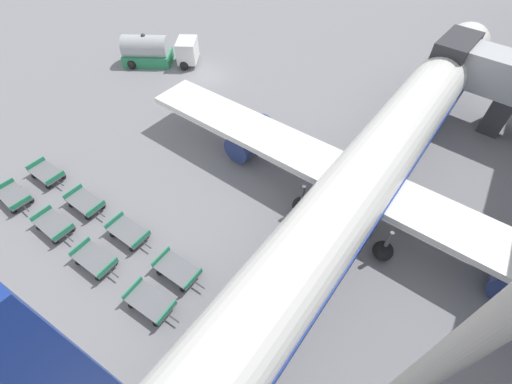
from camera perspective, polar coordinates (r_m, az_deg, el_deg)
name	(u,v)px	position (r m, az deg, el deg)	size (l,w,h in m)	color
ground_plane	(205,78)	(36.10, -8.43, 18.29)	(500.00, 500.00, 0.00)	gray
airplane	(373,167)	(22.18, 18.93, 3.97)	(34.23, 43.02, 14.25)	white
fuel_tanker_secondary	(156,51)	(39.20, -16.40, 21.57)	(7.83, 6.10, 3.04)	white
baggage_dolly_row_near_col_a	(14,197)	(28.20, -35.32, -0.63)	(3.31, 1.75, 0.92)	slate
baggage_dolly_row_near_col_b	(54,225)	(25.00, -30.62, -4.79)	(3.29, 1.67, 0.92)	slate
baggage_dolly_row_near_col_c	(95,260)	(22.25, -25.24, -10.16)	(3.27, 1.60, 0.92)	slate
baggage_dolly_row_near_col_d	(151,302)	(19.84, -17.17, -17.15)	(3.26, 1.57, 0.92)	slate
baggage_dolly_row_near_col_e	(212,356)	(18.25, -7.29, -25.45)	(3.31, 1.73, 0.92)	slate
baggage_dolly_row_mid_a_col_a	(47,173)	(28.71, -31.47, 2.66)	(3.29, 1.65, 0.92)	slate
baggage_dolly_row_mid_a_col_b	(86,203)	(25.33, -26.52, -1.59)	(3.29, 1.65, 0.92)	slate
baggage_dolly_row_mid_a_col_c	(129,232)	(22.64, -20.46, -6.30)	(3.28, 1.64, 0.92)	slate
baggage_dolly_row_mid_a_col_d	(178,270)	(20.36, -12.93, -12.55)	(3.27, 1.60, 0.92)	slate
baggage_dolly_row_mid_a_col_e	(240,320)	(18.70, -2.75, -20.49)	(3.31, 1.73, 0.92)	slate
stand_guidance_stripe	(299,310)	(19.49, 7.10, -19.00)	(2.65, 30.38, 0.01)	yellow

